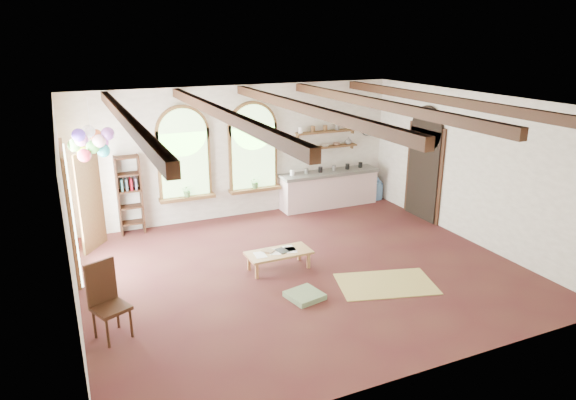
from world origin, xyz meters
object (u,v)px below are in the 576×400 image
kitchen_counter (329,189)px  coffee_table (279,254)px  balloon_cluster (92,143)px  side_chair (111,317)px

kitchen_counter → coffee_table: kitchen_counter is taller
balloon_cluster → kitchen_counter: bearing=9.0°
kitchen_counter → coffee_table: 4.03m
kitchen_counter → side_chair: side_chair is taller
coffee_table → balloon_cluster: balloon_cluster is taller
coffee_table → side_chair: bearing=-160.4°
side_chair → balloon_cluster: (0.18, 3.22, 2.00)m
kitchen_counter → balloon_cluster: size_ratio=2.32×
kitchen_counter → balloon_cluster: 6.07m
coffee_table → side_chair: (-3.19, -1.14, 0.03)m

